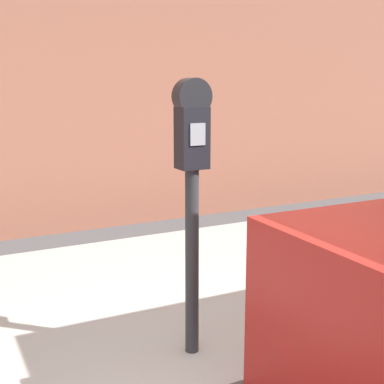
# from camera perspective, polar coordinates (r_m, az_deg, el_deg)

# --- Properties ---
(sidewalk) EXTENTS (24.00, 2.80, 0.13)m
(sidewalk) POSITION_cam_1_polar(r_m,az_deg,el_deg) (4.34, -1.54, -10.67)
(sidewalk) COLOR #BCB7AD
(sidewalk) RESTS_ON ground_plane
(parking_meter) EXTENTS (0.20, 0.14, 1.61)m
(parking_meter) POSITION_cam_1_polar(r_m,az_deg,el_deg) (3.00, 0.00, 1.45)
(parking_meter) COLOR #2D2D30
(parking_meter) RESTS_ON sidewalk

